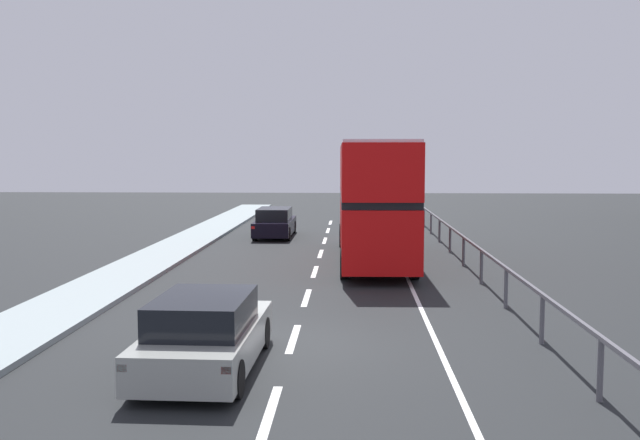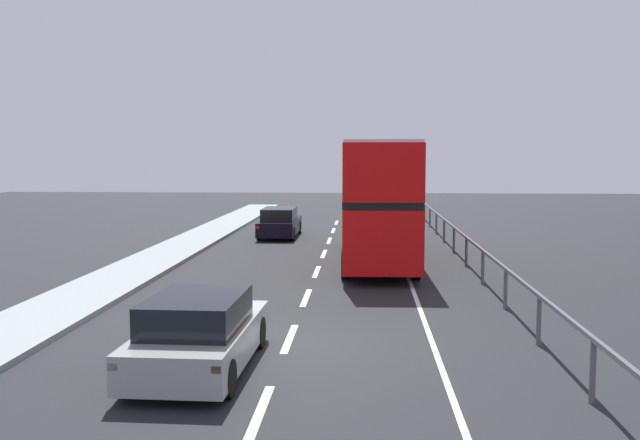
{
  "view_description": "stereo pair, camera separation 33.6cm",
  "coord_description": "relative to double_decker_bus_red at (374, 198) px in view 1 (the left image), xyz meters",
  "views": [
    {
      "loc": [
        1.26,
        -14.54,
        3.99
      ],
      "look_at": [
        0.35,
        5.58,
        2.13
      ],
      "focal_mm": 39.52,
      "sensor_mm": 36.0,
      "label": 1
    },
    {
      "loc": [
        1.59,
        -14.52,
        3.99
      ],
      "look_at": [
        0.35,
        5.58,
        2.13
      ],
      "focal_mm": 39.52,
      "sensor_mm": 36.0,
      "label": 2
    }
  ],
  "objects": [
    {
      "name": "hatchback_car_near",
      "position": [
        -3.51,
        -13.8,
        -1.7
      ],
      "size": [
        1.97,
        4.47,
        1.43
      ],
      "rotation": [
        0.0,
        0.0,
        -0.02
      ],
      "color": "gray",
      "rests_on": "ground"
    },
    {
      "name": "bridge_side_railing",
      "position": [
        3.21,
        -2.92,
        -1.5
      ],
      "size": [
        0.1,
        42.0,
        1.09
      ],
      "color": "#55545B",
      "rests_on": "ground"
    },
    {
      "name": "double_decker_bus_red",
      "position": [
        0.0,
        0.0,
        0.0
      ],
      "size": [
        2.72,
        11.15,
        4.46
      ],
      "rotation": [
        0.0,
        0.0,
        0.02
      ],
      "color": "red",
      "rests_on": "ground"
    },
    {
      "name": "lane_paint_markings",
      "position": [
        -0.26,
        -3.71,
        -2.38
      ],
      "size": [
        3.21,
        46.0,
        0.01
      ],
      "color": "silver",
      "rests_on": "ground"
    },
    {
      "name": "ground_plane",
      "position": [
        -2.07,
        -11.92,
        -2.44
      ],
      "size": [
        74.21,
        120.0,
        0.1
      ],
      "primitive_type": "cube",
      "color": "black"
    },
    {
      "name": "sedan_car_ahead",
      "position": [
        -4.57,
        7.6,
        -1.7
      ],
      "size": [
        1.77,
        4.6,
        1.43
      ],
      "rotation": [
        0.0,
        0.0,
        0.0
      ],
      "color": "black",
      "rests_on": "ground"
    },
    {
      "name": "near_sidewalk_kerb",
      "position": [
        -8.26,
        -11.92,
        -2.32
      ],
      "size": [
        2.31,
        80.0,
        0.14
      ],
      "primitive_type": "cube",
      "color": "gray",
      "rests_on": "ground"
    }
  ]
}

